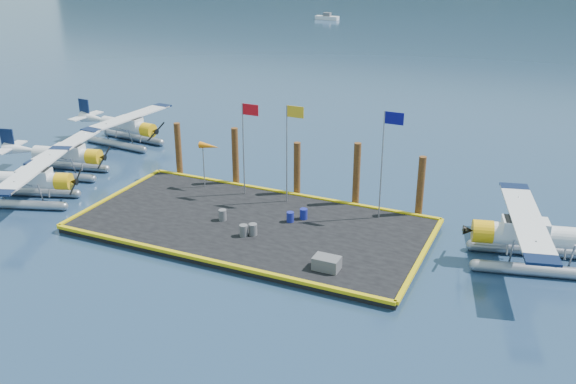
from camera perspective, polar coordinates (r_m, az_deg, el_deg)
name	(u,v)px	position (r m, az deg, el deg)	size (l,w,h in m)	color
ground	(252,229)	(37.63, -3.20, -3.32)	(4000.00, 4000.00, 0.00)	navy
dock	(252,226)	(37.55, -3.21, -3.05)	(20.00, 10.00, 0.40)	black
dock_bumpers	(252,222)	(37.42, -3.22, -2.65)	(20.25, 10.25, 0.18)	gold
seaplane_a	(30,182)	(43.86, -21.96, 0.79)	(8.28, 8.83, 3.17)	gray
seaplane_b	(65,157)	(48.08, -19.18, 2.99)	(8.15, 8.86, 3.14)	gray
seaplane_c	(127,128)	(53.64, -14.16, 5.54)	(8.27, 9.12, 3.23)	gray
seaplane_d	(532,238)	(35.36, 20.87, -3.87)	(9.19, 9.94, 3.53)	gray
drum_0	(223,215)	(37.85, -5.84, -2.04)	(0.46, 0.46, 0.65)	#535458
drum_1	(253,229)	(35.90, -3.13, -3.34)	(0.47, 0.47, 0.67)	#535458
drum_2	(304,214)	(37.82, 1.40, -1.95)	(0.45, 0.45, 0.64)	navy
drum_3	(244,230)	(35.83, -3.97, -3.43)	(0.47, 0.47, 0.66)	#535458
drum_5	(290,217)	(37.45, 0.20, -2.23)	(0.43, 0.43, 0.61)	navy
crate	(327,263)	(32.43, 3.45, -6.33)	(1.33, 0.89, 0.67)	#535458
flagpole_red	(246,135)	(40.17, -3.76, 5.08)	(1.14, 0.08, 6.00)	gray
flagpole_yellow	(290,139)	(38.87, 0.16, 4.72)	(1.14, 0.08, 6.20)	gray
flagpole_blue	(386,149)	(36.89, 8.70, 3.76)	(1.14, 0.08, 6.50)	gray
windsock	(209,147)	(41.82, -7.04, 3.98)	(1.40, 0.44, 3.12)	gray
piling_0	(179,151)	(45.28, -9.71, 3.62)	(0.44, 0.44, 4.00)	#432213
piling_1	(235,158)	(42.99, -4.70, 3.00)	(0.44, 0.44, 4.20)	#432213
piling_2	(297,171)	(41.18, 0.81, 1.90)	(0.44, 0.44, 3.80)	#432213
piling_3	(356,176)	(39.77, 6.10, 1.40)	(0.44, 0.44, 4.30)	#432213
piling_4	(420,189)	(38.87, 11.68, 0.31)	(0.44, 0.44, 4.00)	#432213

